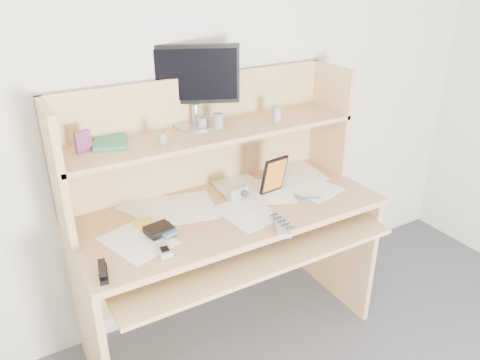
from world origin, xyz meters
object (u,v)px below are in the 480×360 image
keyboard (246,236)px  monitor (193,83)px  desk (221,211)px  game_case (274,175)px  tv_remote (281,224)px

keyboard → monitor: (-0.05, 0.38, 0.61)m
keyboard → monitor: size_ratio=1.09×
desk → game_case: (0.26, -0.06, 0.15)m
tv_remote → game_case: 0.32m
game_case → tv_remote: bearing=-124.8°
desk → game_case: bearing=-12.8°
keyboard → game_case: bearing=26.9°
game_case → monitor: size_ratio=0.47×
desk → keyboard: desk is taller
desk → game_case: size_ratio=7.54×
tv_remote → monitor: (-0.15, 0.52, 0.51)m
tv_remote → desk: bearing=135.0°
desk → tv_remote: desk is taller
desk → monitor: (-0.03, 0.18, 0.58)m
monitor → game_case: bearing=-15.7°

